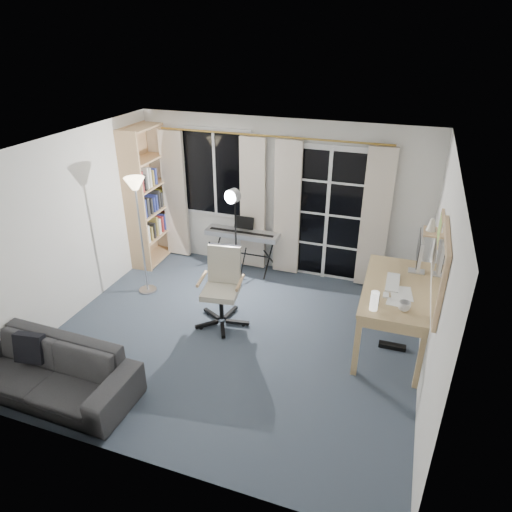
{
  "coord_description": "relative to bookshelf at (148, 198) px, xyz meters",
  "views": [
    {
      "loc": [
        1.84,
        -4.37,
        3.56
      ],
      "look_at": [
        0.19,
        0.35,
        1.03
      ],
      "focal_mm": 32.0,
      "sensor_mm": 36.0,
      "label": 1
    }
  ],
  "objects": [
    {
      "name": "floor",
      "position": [
        2.13,
        -1.67,
        -1.07
      ],
      "size": [
        4.5,
        4.0,
        0.02
      ],
      "primitive_type": "cube",
      "color": "#34404B",
      "rests_on": "ground"
    },
    {
      "name": "window",
      "position": [
        1.08,
        0.31,
        0.44
      ],
      "size": [
        1.2,
        0.08,
        1.4
      ],
      "color": "white",
      "rests_on": "floor"
    },
    {
      "name": "french_door",
      "position": [
        2.88,
        0.31,
        -0.03
      ],
      "size": [
        1.32,
        0.09,
        2.11
      ],
      "color": "white",
      "rests_on": "floor"
    },
    {
      "name": "curtains",
      "position": [
        1.99,
        0.21,
        0.04
      ],
      "size": [
        3.6,
        0.07,
        2.13
      ],
      "color": "gold",
      "rests_on": "floor"
    },
    {
      "name": "bookshelf",
      "position": [
        0.0,
        0.0,
        0.0
      ],
      "size": [
        0.39,
        1.05,
        2.23
      ],
      "rotation": [
        0.0,
        0.0,
        0.04
      ],
      "color": "tan",
      "rests_on": "floor"
    },
    {
      "name": "torchiere_lamp",
      "position": [
        0.49,
        -1.03,
        0.35
      ],
      "size": [
        0.31,
        0.31,
        1.75
      ],
      "rotation": [
        0.0,
        0.0,
        -0.12
      ],
      "color": "#B2B2B7",
      "rests_on": "floor"
    },
    {
      "name": "keyboard_piano",
      "position": [
        1.62,
        0.03,
        -0.42
      ],
      "size": [
        1.17,
        0.57,
        0.84
      ],
      "rotation": [
        0.0,
        0.0,
        0.01
      ],
      "color": "black",
      "rests_on": "floor"
    },
    {
      "name": "studio_light",
      "position": [
        1.66,
        -0.42,
        0.2
      ],
      "size": [
        0.34,
        0.34,
        1.57
      ],
      "rotation": [
        0.0,
        0.0,
        -0.28
      ],
      "color": "black",
      "rests_on": "floor"
    },
    {
      "name": "office_chair",
      "position": [
        1.86,
        -1.31,
        -0.45
      ],
      "size": [
        0.71,
        0.71,
        1.04
      ],
      "rotation": [
        0.0,
        0.0,
        0.15
      ],
      "color": "black",
      "rests_on": "floor"
    },
    {
      "name": "desk",
      "position": [
        4.01,
        -1.12,
        -0.34
      ],
      "size": [
        0.78,
        1.53,
        0.82
      ],
      "rotation": [
        0.0,
        0.0,
        0.01
      ],
      "color": "#9F8052",
      "rests_on": "floor"
    },
    {
      "name": "monitor",
      "position": [
        4.2,
        -0.67,
        0.06
      ],
      "size": [
        0.2,
        0.59,
        0.51
      ],
      "rotation": [
        0.0,
        0.0,
        0.01
      ],
      "color": "silver",
      "rests_on": "desk"
    },
    {
      "name": "desk_clutter",
      "position": [
        3.94,
        -1.36,
        -0.42
      ],
      "size": [
        0.47,
        0.93,
        1.03
      ],
      "rotation": [
        0.0,
        0.0,
        0.01
      ],
      "color": "white",
      "rests_on": "desk"
    },
    {
      "name": "mug",
      "position": [
        4.11,
        -1.62,
        -0.18
      ],
      "size": [
        0.13,
        0.11,
        0.13
      ],
      "primitive_type": "imported",
      "rotation": [
        0.0,
        0.0,
        0.01
      ],
      "color": "silver",
      "rests_on": "desk"
    },
    {
      "name": "wall_mirror",
      "position": [
        4.35,
        -2.02,
        0.49
      ],
      "size": [
        0.04,
        0.94,
        0.74
      ],
      "color": "tan",
      "rests_on": "floor"
    },
    {
      "name": "framed_print",
      "position": [
        4.36,
        -1.12,
        0.54
      ],
      "size": [
        0.03,
        0.42,
        0.32
      ],
      "color": "tan",
      "rests_on": "floor"
    },
    {
      "name": "wall_shelf",
      "position": [
        4.29,
        -0.62,
        0.35
      ],
      "size": [
        0.16,
        0.3,
        0.18
      ],
      "color": "tan",
      "rests_on": "floor"
    },
    {
      "name": "sofa",
      "position": [
        0.63,
        -3.22,
        -0.68
      ],
      "size": [
        1.94,
        0.6,
        0.76
      ],
      "rotation": [
        0.0,
        0.0,
        -0.02
      ],
      "color": "#28282A",
      "rests_on": "floor"
    }
  ]
}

